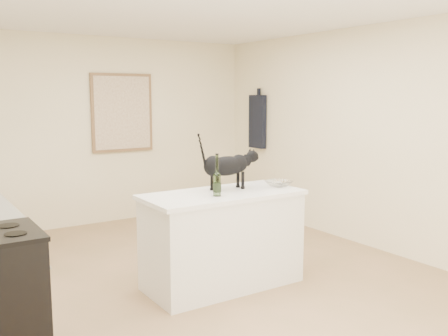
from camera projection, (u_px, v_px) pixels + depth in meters
floor at (203, 281)px, 4.90m from camera, size 5.50×5.50×0.00m
ceiling at (201, 5)px, 4.52m from camera, size 5.50×5.50×0.00m
wall_back at (102, 131)px, 6.99m from camera, size 4.50×0.00×4.50m
wall_right at (365, 138)px, 5.92m from camera, size 0.00×5.50×5.50m
island_base at (222, 241)px, 4.72m from camera, size 1.44×0.67×0.86m
island_top at (222, 195)px, 4.66m from camera, size 1.50×0.70×0.04m
artwork_frame at (122, 113)px, 7.09m from camera, size 0.90×0.03×1.10m
artwork_canvas at (123, 113)px, 7.07m from camera, size 0.82×0.00×1.02m
hanging_garment at (257, 122)px, 7.58m from camera, size 0.08×0.34×0.80m
black_cat at (227, 168)px, 4.77m from camera, size 0.59×0.20×0.41m
wine_bottle at (217, 178)px, 4.47m from camera, size 0.09×0.09×0.34m
glass_bowl at (279, 184)px, 4.95m from camera, size 0.27×0.27×0.06m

